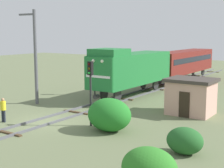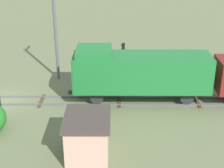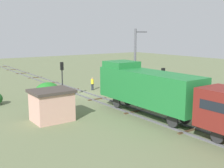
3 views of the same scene
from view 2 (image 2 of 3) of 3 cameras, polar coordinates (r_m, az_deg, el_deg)
The scene contains 6 objects.
ground_plane at distance 30.57m, azimuth -17.72°, elevation -2.75°, with size 118.85×118.85×0.00m, color #66704C.
railway_track at distance 30.54m, azimuth -17.73°, elevation -2.62°, with size 2.40×79.23×0.16m.
locomotive at distance 28.00m, azimuth 4.55°, elevation 2.12°, with size 2.90×11.60×4.60m.
traffic_signal_mid at distance 31.09m, azimuth 1.86°, elevation 4.59°, with size 0.32×0.34×4.08m.
catenary_mast at distance 32.68m, azimuth -9.31°, elevation 7.91°, with size 1.94×0.28×8.06m.
relay_hut at distance 21.93m, azimuth -4.10°, elevation -8.59°, with size 3.50×2.90×2.74m.
Camera 2 is at (25.89, 9.47, 13.21)m, focal length 55.00 mm.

